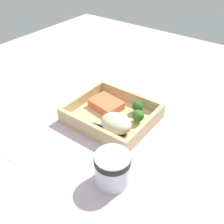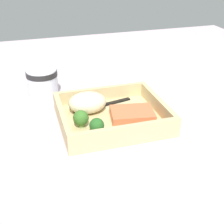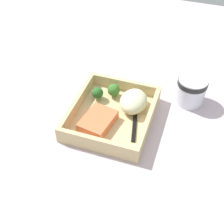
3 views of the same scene
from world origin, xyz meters
TOP-DOWN VIEW (x-y plane):
  - ground_plane at (0.00, 0.00)cm, footprint 160.00×160.00cm
  - takeout_tray at (0.00, 0.00)cm, footprint 24.81×21.53cm
  - tray_rim at (0.00, 0.00)cm, footprint 24.81×21.53cm
  - salmon_fillet at (-4.18, 2.51)cm, footprint 10.94×8.83cm
  - mashed_potatoes at (4.88, -4.61)cm, footprint 9.38×7.41cm
  - broccoli_floret_1 at (5.29, 6.13)cm, footprint 3.27×3.27cm
  - broccoli_floret_2 at (7.92, 2.16)cm, footprint 3.56×3.56cm
  - fork at (1.57, -6.15)cm, footprint 15.79×4.97cm
  - paper_cup at (14.15, -18.91)cm, footprint 8.42×8.42cm
  - receipt_slip at (-12.09, -23.38)cm, footprint 8.87×13.85cm

SIDE VIEW (x-z plane):
  - ground_plane at x=0.00cm, z-range -2.00..0.00cm
  - receipt_slip at x=-12.09cm, z-range 0.00..0.24cm
  - takeout_tray at x=0.00cm, z-range 0.00..1.20cm
  - fork at x=1.57cm, z-range 1.20..1.64cm
  - salmon_fillet at x=-4.18cm, z-range 1.20..3.71cm
  - tray_rim at x=0.00cm, z-range 1.20..4.74cm
  - broccoli_floret_1 at x=5.29cm, z-range 1.42..5.32cm
  - broccoli_floret_2 at x=7.92cm, z-range 1.40..5.53cm
  - mashed_potatoes at x=4.88cm, z-range 1.20..6.20cm
  - paper_cup at x=14.15cm, z-range 0.47..8.61cm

